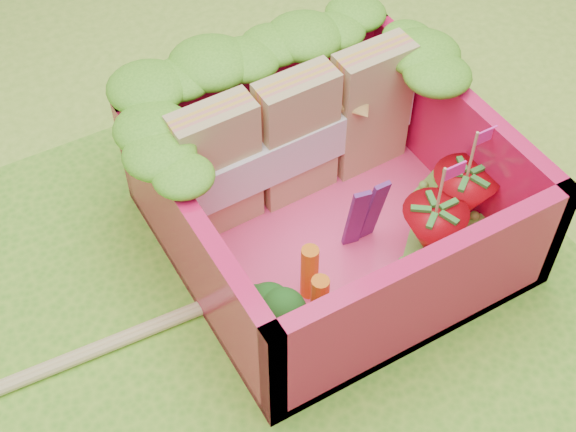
% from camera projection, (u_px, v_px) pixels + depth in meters
% --- Properties ---
extents(ground, '(14.00, 14.00, 0.00)m').
position_uv_depth(ground, '(266.00, 309.00, 3.23)').
color(ground, '#80B633').
rests_on(ground, ground).
extents(placemat, '(2.60, 2.60, 0.03)m').
position_uv_depth(placemat, '(266.00, 307.00, 3.22)').
color(placemat, '#5CA926').
rests_on(placemat, ground).
extents(bento_floor, '(1.30, 1.30, 0.05)m').
position_uv_depth(bento_floor, '(329.00, 233.00, 3.43)').
color(bento_floor, '#F53E77').
rests_on(bento_floor, placemat).
extents(bento_box, '(1.30, 1.30, 0.55)m').
position_uv_depth(bento_box, '(332.00, 193.00, 3.24)').
color(bento_box, '#D61248').
rests_on(bento_box, placemat).
extents(lettuce_ruffle, '(1.43, 0.77, 0.11)m').
position_uv_depth(lettuce_ruffle, '(275.00, 66.00, 3.25)').
color(lettuce_ruffle, '#3B8C19').
rests_on(lettuce_ruffle, bento_box).
extents(sandwich_stack, '(1.11, 0.21, 0.61)m').
position_uv_depth(sandwich_stack, '(297.00, 138.00, 3.35)').
color(sandwich_stack, tan).
rests_on(sandwich_stack, bento_floor).
extents(broccoli, '(0.31, 0.31, 0.26)m').
position_uv_depth(broccoli, '(266.00, 312.00, 2.91)').
color(broccoli, '#5B8D44').
rests_on(broccoli, bento_floor).
extents(carrot_sticks, '(0.11, 0.20, 0.27)m').
position_uv_depth(carrot_sticks, '(314.00, 286.00, 3.05)').
color(carrot_sticks, orange).
rests_on(carrot_sticks, bento_floor).
extents(purple_wedges, '(0.16, 0.03, 0.38)m').
position_uv_depth(purple_wedges, '(365.00, 215.00, 3.21)').
color(purple_wedges, '#531B60').
rests_on(purple_wedges, bento_floor).
extents(strawberry_left, '(0.26, 0.26, 0.50)m').
position_uv_depth(strawberry_left, '(432.00, 232.00, 3.22)').
color(strawberry_left, red).
rests_on(strawberry_left, bento_floor).
extents(strawberry_right, '(0.27, 0.27, 0.51)m').
position_uv_depth(strawberry_right, '(462.00, 198.00, 3.34)').
color(strawberry_right, red).
rests_on(strawberry_right, bento_floor).
extents(snap_peas, '(0.62, 0.53, 0.05)m').
position_uv_depth(snap_peas, '(436.00, 224.00, 3.39)').
color(snap_peas, '#61B83A').
rests_on(snap_peas, bento_floor).
extents(chopsticks, '(2.00, 0.18, 0.04)m').
position_uv_depth(chopsticks, '(38.00, 373.00, 2.98)').
color(chopsticks, '#D4BB74').
rests_on(chopsticks, placemat).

